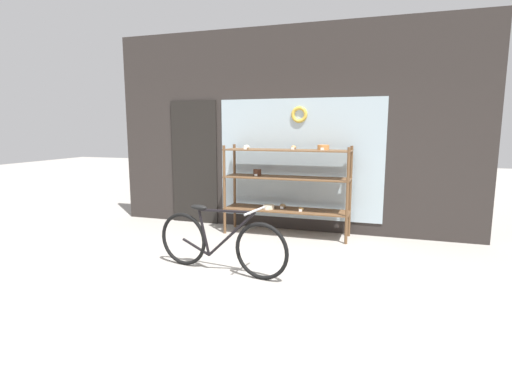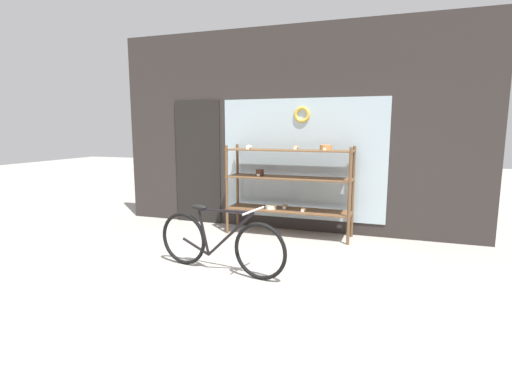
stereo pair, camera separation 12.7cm
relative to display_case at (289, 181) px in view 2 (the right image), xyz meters
The scene contains 4 objects.
ground_plane 2.44m from the display_case, 92.09° to the right, with size 30.00×30.00×0.00m, color gray.
storefront_facade 0.82m from the display_case, 108.43° to the left, with size 5.96×0.13×3.21m.
display_case is the anchor object (origin of this frame).
bicycle 1.91m from the display_case, 100.37° to the right, with size 1.68×0.46×0.78m.
Camera 2 is at (1.64, -3.55, 1.65)m, focal length 28.00 mm.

